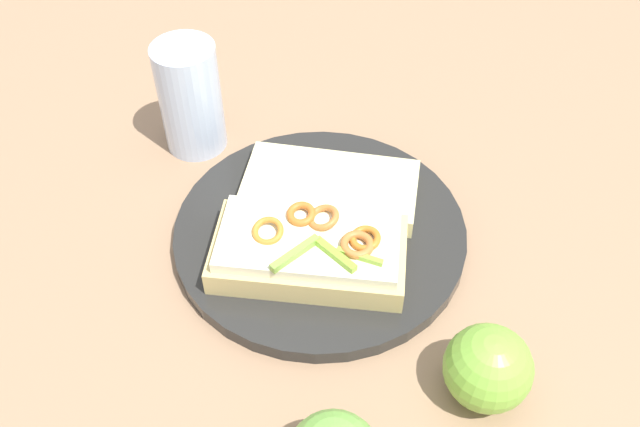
{
  "coord_description": "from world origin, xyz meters",
  "views": [
    {
      "loc": [
        -0.1,
        0.45,
        0.53
      ],
      "look_at": [
        0.0,
        0.0,
        0.04
      ],
      "focal_mm": 39.07,
      "sensor_mm": 36.0,
      "label": 1
    }
  ],
  "objects_px": {
    "apple_1": "(488,368)",
    "drinking_glass": "(190,98)",
    "sandwich": "(315,250)",
    "bread_slice_side": "(325,187)",
    "plate": "(320,232)"
  },
  "relations": [
    {
      "from": "bread_slice_side",
      "to": "sandwich",
      "type": "bearing_deg",
      "value": 93.36
    },
    {
      "from": "plate",
      "to": "sandwich",
      "type": "bearing_deg",
      "value": 96.78
    },
    {
      "from": "apple_1",
      "to": "sandwich",
      "type": "bearing_deg",
      "value": -28.56
    },
    {
      "from": "sandwich",
      "to": "bread_slice_side",
      "type": "distance_m",
      "value": 0.09
    },
    {
      "from": "apple_1",
      "to": "drinking_glass",
      "type": "relative_size",
      "value": 0.57
    },
    {
      "from": "sandwich",
      "to": "apple_1",
      "type": "bearing_deg",
      "value": 145.31
    },
    {
      "from": "apple_1",
      "to": "drinking_glass",
      "type": "xyz_separation_m",
      "value": [
        0.34,
        -0.25,
        0.03
      ]
    },
    {
      "from": "bread_slice_side",
      "to": "drinking_glass",
      "type": "bearing_deg",
      "value": -24.25
    },
    {
      "from": "drinking_glass",
      "to": "plate",
      "type": "bearing_deg",
      "value": 147.06
    },
    {
      "from": "plate",
      "to": "apple_1",
      "type": "bearing_deg",
      "value": 141.43
    },
    {
      "from": "bread_slice_side",
      "to": "apple_1",
      "type": "relative_size",
      "value": 2.42
    },
    {
      "from": "plate",
      "to": "apple_1",
      "type": "xyz_separation_m",
      "value": [
        -0.17,
        0.14,
        0.03
      ]
    },
    {
      "from": "sandwich",
      "to": "drinking_glass",
      "type": "relative_size",
      "value": 1.48
    },
    {
      "from": "plate",
      "to": "bread_slice_side",
      "type": "distance_m",
      "value": 0.05
    },
    {
      "from": "drinking_glass",
      "to": "sandwich",
      "type": "bearing_deg",
      "value": 138.32
    }
  ]
}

